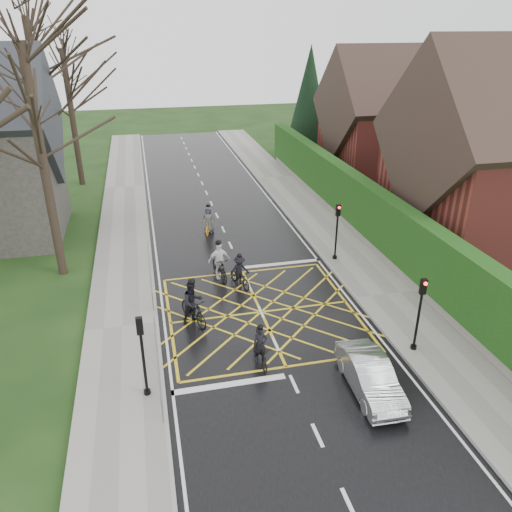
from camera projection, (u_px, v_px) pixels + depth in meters
name	position (u px, v px, depth m)	size (l,w,h in m)	color
ground	(261.00, 312.00, 22.17)	(120.00, 120.00, 0.00)	black
road	(261.00, 312.00, 22.16)	(9.00, 80.00, 0.01)	black
sidewalk_right	(385.00, 295.00, 23.36)	(3.00, 80.00, 0.15)	gray
sidewalk_left	(122.00, 328.00, 20.91)	(3.00, 80.00, 0.15)	gray
stone_wall	(367.00, 238.00, 28.89)	(0.50, 38.00, 0.70)	slate
hedge	(369.00, 209.00, 28.15)	(0.90, 38.00, 2.80)	#16350E
house_near	(511.00, 165.00, 26.70)	(11.80, 9.80, 11.30)	maroon
house_far	(390.00, 125.00, 39.19)	(9.80, 8.80, 10.30)	maroon
conifer	(309.00, 103.00, 45.15)	(4.60, 4.60, 10.00)	black
tree_near	(34.00, 115.00, 22.24)	(9.24, 9.24, 11.44)	black
tree_mid	(37.00, 80.00, 28.78)	(10.08, 10.08, 12.48)	black
tree_far	(68.00, 89.00, 36.59)	(8.40, 8.40, 10.40)	black
railing_south	(158.00, 359.00, 17.80)	(0.05, 5.04, 1.03)	slate
railing_north	(150.00, 268.00, 24.40)	(0.05, 6.04, 1.03)	slate
traffic_light_ne	(337.00, 232.00, 26.20)	(0.24, 0.31, 3.21)	black
traffic_light_se	(419.00, 315.00, 18.80)	(0.24, 0.31, 3.21)	black
traffic_light_sw	(143.00, 357.00, 16.45)	(0.24, 0.31, 3.21)	black
cyclist_rear	(261.00, 351.00, 18.68)	(0.67, 1.72, 1.64)	black
cyclist_back	(193.00, 306.00, 21.09)	(1.36, 2.15, 2.09)	black
cyclist_mid	(240.00, 274.00, 24.18)	(1.14, 1.83, 1.69)	black
cyclist_front	(219.00, 264.00, 24.78)	(1.18, 2.14, 2.07)	black
cyclist_lead	(209.00, 223.00, 30.31)	(1.18, 1.97, 1.81)	gold
car	(370.00, 376.00, 17.20)	(1.31, 3.76, 1.24)	#ADB1B5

